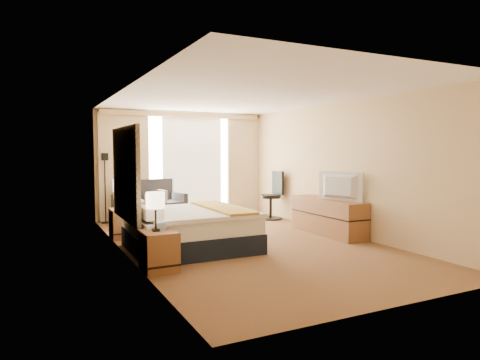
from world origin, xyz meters
name	(u,v)px	position (x,y,z in m)	size (l,w,h in m)	color
floor	(245,243)	(0.00, 0.00, 0.00)	(4.20, 7.00, 0.02)	maroon
ceiling	(246,96)	(0.00, 0.00, 2.60)	(4.20, 7.00, 0.02)	white
wall_back	(182,164)	(0.00, 3.50, 1.30)	(4.20, 0.02, 2.60)	tan
wall_front	(399,185)	(0.00, -3.50, 1.30)	(4.20, 0.02, 2.60)	tan
wall_left	(125,173)	(-2.10, 0.00, 1.30)	(0.02, 7.00, 2.60)	tan
wall_right	(340,168)	(2.10, 0.00, 1.30)	(0.02, 7.00, 2.60)	tan
headboard	(125,174)	(-2.06, 0.20, 1.28)	(0.06, 1.85, 1.50)	black
nightstand_left	(159,251)	(-1.87, -1.05, 0.28)	(0.45, 0.52, 0.55)	#915C34
nightstand_right	(123,223)	(-1.87, 1.45, 0.28)	(0.45, 0.52, 0.55)	#915C34
media_dresser	(328,216)	(1.83, 0.00, 0.35)	(0.50, 1.80, 0.70)	#915C34
window	(192,164)	(0.25, 3.47, 1.32)	(2.30, 0.02, 2.30)	silver
curtains	(183,160)	(0.00, 3.39, 1.41)	(4.12, 0.19, 2.56)	beige
bed	(190,229)	(-1.06, -0.04, 0.35)	(1.94, 1.78, 0.94)	black
loveseat	(150,208)	(-0.95, 3.05, 0.32)	(1.66, 1.08, 0.96)	#5B1A24
floor_lamp	(105,174)	(-1.90, 3.30, 1.13)	(0.20, 0.20, 1.59)	black
desk_chair	(273,198)	(1.81, 2.10, 0.51)	(0.56, 0.56, 1.15)	black
lamp_left	(155,201)	(-1.91, -1.05, 0.97)	(0.26, 0.26, 0.54)	black
lamp_right	(120,186)	(-1.90, 1.48, 0.98)	(0.27, 0.27, 0.56)	black
tissue_box	(160,226)	(-1.83, -0.98, 0.60)	(0.12, 0.12, 0.11)	#98BAEB
telephone	(127,208)	(-1.83, 1.28, 0.58)	(0.17, 0.13, 0.07)	black
television	(338,186)	(1.78, -0.34, 0.98)	(0.96, 0.13, 0.55)	black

